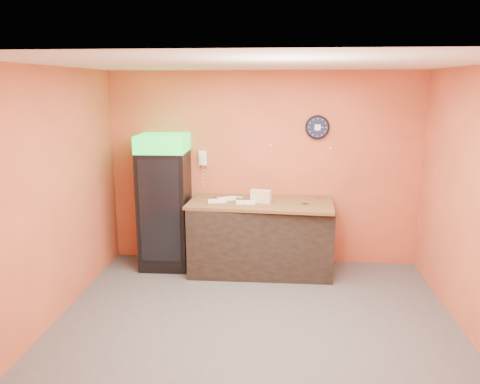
# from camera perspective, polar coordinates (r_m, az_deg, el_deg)

# --- Properties ---
(floor) EXTENTS (4.50, 4.50, 0.00)m
(floor) POSITION_cam_1_polar(r_m,az_deg,el_deg) (5.40, 1.86, -15.85)
(floor) COLOR #47474C
(floor) RESTS_ON ground
(back_wall) EXTENTS (4.50, 0.02, 2.80)m
(back_wall) POSITION_cam_1_polar(r_m,az_deg,el_deg) (6.83, 2.86, 2.83)
(back_wall) COLOR #E1673F
(back_wall) RESTS_ON floor
(left_wall) EXTENTS (0.02, 4.00, 2.80)m
(left_wall) POSITION_cam_1_polar(r_m,az_deg,el_deg) (5.47, -22.27, -0.69)
(left_wall) COLOR #E1673F
(left_wall) RESTS_ON floor
(right_wall) EXTENTS (0.02, 4.00, 2.80)m
(right_wall) POSITION_cam_1_polar(r_m,az_deg,el_deg) (5.27, 27.22, -1.66)
(right_wall) COLOR #E1673F
(right_wall) RESTS_ON floor
(ceiling) EXTENTS (4.50, 4.00, 0.02)m
(ceiling) POSITION_cam_1_polar(r_m,az_deg,el_deg) (4.73, 2.11, 15.38)
(ceiling) COLOR white
(ceiling) RESTS_ON back_wall
(beverage_cooler) EXTENTS (0.69, 0.70, 1.92)m
(beverage_cooler) POSITION_cam_1_polar(r_m,az_deg,el_deg) (6.74, -9.24, -1.45)
(beverage_cooler) COLOR black
(beverage_cooler) RESTS_ON floor
(prep_counter) EXTENTS (1.97, 0.89, 0.98)m
(prep_counter) POSITION_cam_1_polar(r_m,az_deg,el_deg) (6.64, 2.51, -5.59)
(prep_counter) COLOR black
(prep_counter) RESTS_ON floor
(wall_clock) EXTENTS (0.34, 0.06, 0.34)m
(wall_clock) POSITION_cam_1_polar(r_m,az_deg,el_deg) (6.74, 9.41, 7.80)
(wall_clock) COLOR black
(wall_clock) RESTS_ON back_wall
(wall_phone) EXTENTS (0.11, 0.10, 0.21)m
(wall_phone) POSITION_cam_1_polar(r_m,az_deg,el_deg) (6.84, -4.56, 4.13)
(wall_phone) COLOR white
(wall_phone) RESTS_ON back_wall
(butcher_paper) EXTENTS (2.04, 1.07, 0.04)m
(butcher_paper) POSITION_cam_1_polar(r_m,az_deg,el_deg) (6.49, 2.55, -1.31)
(butcher_paper) COLOR brown
(butcher_paper) RESTS_ON prep_counter
(sub_roll_stack) EXTENTS (0.29, 0.17, 0.18)m
(sub_roll_stack) POSITION_cam_1_polar(r_m,az_deg,el_deg) (6.40, 2.57, -0.53)
(sub_roll_stack) COLOR beige
(sub_roll_stack) RESTS_ON butcher_paper
(wrapped_sandwich_left) EXTENTS (0.26, 0.14, 0.04)m
(wrapped_sandwich_left) POSITION_cam_1_polar(r_m,az_deg,el_deg) (6.43, -2.82, -1.11)
(wrapped_sandwich_left) COLOR white
(wrapped_sandwich_left) RESTS_ON butcher_paper
(wrapped_sandwich_mid) EXTENTS (0.27, 0.12, 0.04)m
(wrapped_sandwich_mid) POSITION_cam_1_polar(r_m,az_deg,el_deg) (6.34, 0.70, -1.28)
(wrapped_sandwich_mid) COLOR white
(wrapped_sandwich_mid) RESTS_ON butcher_paper
(wrapped_sandwich_right) EXTENTS (0.28, 0.22, 0.04)m
(wrapped_sandwich_right) POSITION_cam_1_polar(r_m,az_deg,el_deg) (6.55, -1.68, -0.82)
(wrapped_sandwich_right) COLOR white
(wrapped_sandwich_right) RESTS_ON butcher_paper
(kitchen_tool) EXTENTS (0.06, 0.06, 0.06)m
(kitchen_tool) POSITION_cam_1_polar(r_m,az_deg,el_deg) (6.67, 0.52, -0.49)
(kitchen_tool) COLOR silver
(kitchen_tool) RESTS_ON butcher_paper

